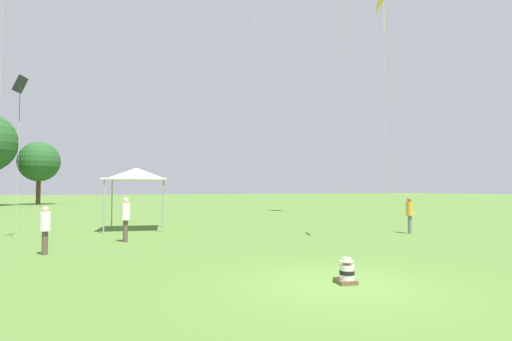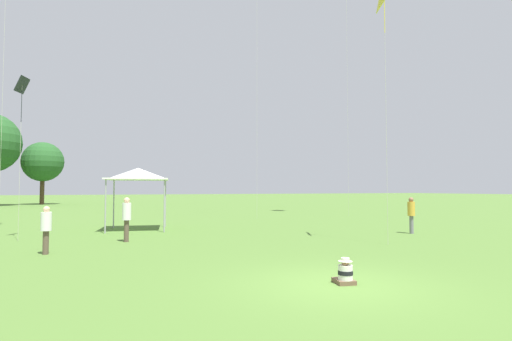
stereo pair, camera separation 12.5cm
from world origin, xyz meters
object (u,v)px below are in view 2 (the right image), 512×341
canopy_tent (138,174)px  seated_toddler (345,273)px  person_standing_2 (411,212)px  distant_tree_0 (43,162)px  kite_3 (22,91)px  person_standing_0 (127,215)px  person_standing_1 (46,226)px

canopy_tent → seated_toddler: bearing=-78.1°
person_standing_2 → distant_tree_0: size_ratio=0.20×
person_standing_2 → kite_3: kite_3 is taller
canopy_tent → kite_3: 6.73m
seated_toddler → person_standing_0: person_standing_0 is taller
seated_toddler → canopy_tent: 14.96m
seated_toddler → person_standing_1: person_standing_1 is taller
seated_toddler → canopy_tent: canopy_tent is taller
kite_3 → seated_toddler: bearing=100.3°
canopy_tent → kite_3: (-5.17, -2.63, 3.43)m
kite_3 → distant_tree_0: size_ratio=0.80×
distant_tree_0 → seated_toddler: bearing=-78.3°
seated_toddler → kite_3: kite_3 is taller
canopy_tent → distant_tree_0: (-8.37, 40.81, 2.97)m
person_standing_1 → distant_tree_0: 48.32m
person_standing_0 → person_standing_1: 3.58m
person_standing_2 → canopy_tent: (-12.21, 7.02, 1.91)m
person_standing_0 → kite_3: kite_3 is taller
person_standing_2 → distant_tree_0: 52.30m
person_standing_1 → distant_tree_0: bearing=-161.7°
person_standing_1 → kite_3: size_ratio=0.23×
person_standing_1 → kite_3: 7.15m
seated_toddler → distant_tree_0: (-11.41, 55.20, 5.70)m
person_standing_0 → distant_tree_0: distant_tree_0 is taller
seated_toddler → person_standing_1: 10.03m
person_standing_1 → seated_toddler: bearing=55.5°
seated_toddler → distant_tree_0: size_ratio=0.07×
person_standing_0 → distant_tree_0: 46.43m
seated_toddler → canopy_tent: (-3.04, 14.40, 2.72)m
canopy_tent → kite_3: kite_3 is taller
person_standing_1 → person_standing_2: (15.95, 0.01, 0.11)m
seated_toddler → distant_tree_0: bearing=113.5°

